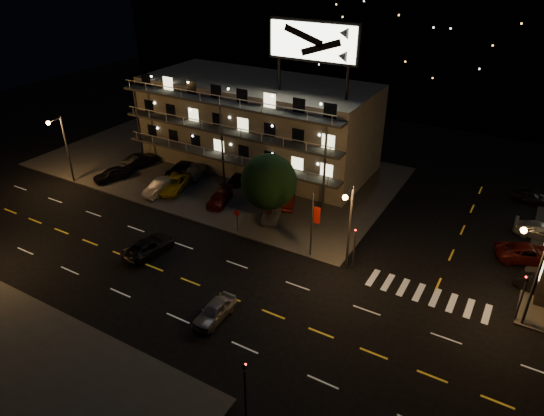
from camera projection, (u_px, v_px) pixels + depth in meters
The scene contains 29 objects.
ground at pixel (210, 289), 39.56m from camera, with size 140.00×140.00×0.00m, color black.
curb_nw at pixel (215, 167), 60.81m from camera, with size 44.00×24.00×0.15m, color #373735.
motel at pixel (258, 123), 59.42m from camera, with size 28.00×13.80×18.10m.
hill_backdrop at pixel (405, 24), 88.64m from camera, with size 120.00×25.00×24.00m.
streetlight_nw at pixel (63, 143), 54.58m from camera, with size 0.44×1.92×8.00m.
streetlight_nc at pixel (349, 221), 39.43m from camera, with size 0.44×1.92×8.00m.
streetlight_ne at pixel (533, 269), 33.72m from camera, with size 1.92×0.44×8.00m.
signal_nw at pixel (355, 244), 40.79m from camera, with size 0.20×0.27×4.60m.
signal_sw at pixel (245, 384), 27.93m from camera, with size 0.20×0.27×4.60m.
signal_ne at pixel (523, 293), 35.09m from camera, with size 0.27×0.20×4.60m.
banner_north at pixel (313, 224), 42.02m from camera, with size 0.83×0.16×6.40m.
stop_sign at pixel (237, 217), 46.53m from camera, with size 0.91×0.11×2.61m.
tree at pixel (269, 183), 46.87m from camera, with size 5.68×5.47×7.15m.
lot_car_0 at pixel (112, 174), 57.05m from camera, with size 1.76×4.37×1.49m, color black.
lot_car_1 at pixel (160, 187), 54.02m from camera, with size 1.59×4.57×1.50m, color gray.
lot_car_2 at pixel (174, 184), 54.71m from camera, with size 2.47×5.37×1.49m, color gold.
lot_car_3 at pixel (220, 198), 51.96m from camera, with size 1.80×4.43×1.29m, color #50100B.
lot_car_4 at pixel (272, 212), 49.07m from camera, with size 1.67×4.15×1.41m, color gray.
lot_car_5 at pixel (140, 160), 60.67m from camera, with size 1.57×4.49×1.48m, color black.
lot_car_6 at pixel (182, 168), 58.52m from camera, with size 2.36×5.12×1.42m, color black.
lot_car_7 at pixel (198, 169), 58.18m from camera, with size 2.12×5.21×1.51m, color gray.
lot_car_8 at pixel (238, 178), 56.30m from camera, with size 1.49×3.71×1.27m, color black.
lot_car_9 at pixel (288, 201), 51.34m from camera, with size 1.36×3.89×1.28m, color #50100B.
side_car_0 at pixel (542, 288), 38.65m from camera, with size 1.42×4.08×1.34m, color black.
side_car_1 at pixel (528, 253), 42.79m from camera, with size 2.53×5.49×1.53m, color #50100B.
side_car_2 at pixel (541, 231), 46.17m from camera, with size 1.96×4.83×1.40m, color gray.
side_car_3 at pixel (531, 196), 52.55m from camera, with size 1.51×3.75×1.28m, color black.
road_car_east at pixel (215, 311), 36.21m from camera, with size 1.66×4.13×1.41m, color gray.
road_car_west at pixel (149, 246), 43.83m from camera, with size 2.35×5.09×1.41m, color black.
Camera 1 is at (20.16, -24.60, 24.97)m, focal length 32.00 mm.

